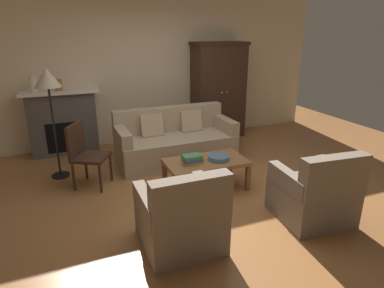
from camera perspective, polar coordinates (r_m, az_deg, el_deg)
ground_plane at (r=4.55m, az=0.74°, el=-8.36°), size 9.60×9.60×0.00m
back_wall at (r=6.50m, az=-8.14°, el=12.77°), size 7.20×0.10×2.80m
fireplace at (r=6.21m, az=-21.18°, el=3.54°), size 1.26×0.48×1.12m
armoire at (r=6.74m, az=4.51°, el=9.14°), size 1.06×0.57×1.87m
couch at (r=5.54m, az=-2.94°, el=0.33°), size 1.93×0.87×0.86m
coffee_table at (r=4.52m, az=2.41°, el=-3.46°), size 1.10×0.60×0.42m
fruit_bowl at (r=4.52m, az=4.55°, el=-2.36°), size 0.29×0.29×0.06m
book_stack at (r=4.38m, az=0.06°, el=-2.61°), size 0.26×0.19×0.12m
mantel_vase_cream at (r=6.07m, az=-25.57°, el=9.34°), size 0.11×0.11×0.28m
mantel_vase_terracotta at (r=6.07m, az=-21.91°, el=9.36°), size 0.12×0.12×0.19m
armchair_near_left at (r=3.39m, az=-1.79°, el=-12.73°), size 0.78×0.77×0.88m
armchair_near_right at (r=4.08m, az=20.25°, el=-8.16°), size 0.84×0.83×0.88m
side_chair_wooden at (r=4.80m, az=-17.94°, el=-1.18°), size 0.60×0.60×0.90m
floor_lamp at (r=5.04m, az=-23.44°, el=9.36°), size 0.36×0.36×1.60m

